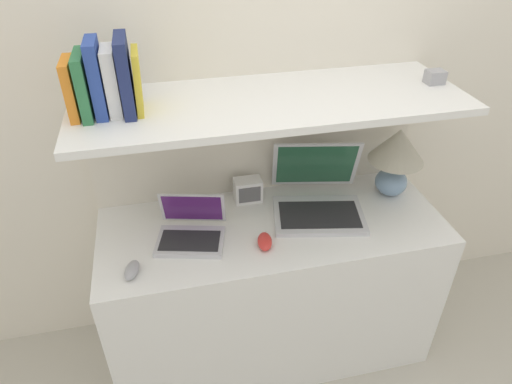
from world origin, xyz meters
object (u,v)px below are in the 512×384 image
at_px(second_mouse, 132,270).
at_px(book_white, 112,81).
at_px(book_blue, 97,78).
at_px(computer_mouse, 265,241).
at_px(book_yellow, 138,81).
at_px(laptop_large, 318,197).
at_px(book_green, 84,85).
at_px(book_orange, 71,89).
at_px(book_navy, 125,76).
at_px(router_box, 248,190).
at_px(shelf_gadget, 435,77).
at_px(laptop_small, 191,231).
at_px(table_lamp, 397,154).

height_order(second_mouse, book_white, book_white).
bearing_deg(book_blue, computer_mouse, -19.43).
relative_size(second_mouse, book_blue, 0.44).
bearing_deg(book_yellow, computer_mouse, -24.96).
height_order(laptop_large, book_green, book_green).
height_order(book_orange, book_navy, book_navy).
xyz_separation_m(router_box, shelf_gadget, (0.71, -0.13, 0.50)).
bearing_deg(book_blue, book_green, 180.00).
distance_m(router_box, book_yellow, 0.71).
bearing_deg(book_navy, laptop_small, -26.61).
bearing_deg(shelf_gadget, second_mouse, -169.35).
relative_size(table_lamp, laptop_small, 1.05).
distance_m(laptop_large, shelf_gadget, 0.66).
distance_m(laptop_large, second_mouse, 0.82).
distance_m(computer_mouse, book_orange, 0.88).
bearing_deg(book_navy, book_green, 180.00).
distance_m(table_lamp, book_blue, 1.24).
xyz_separation_m(laptop_small, book_white, (-0.20, 0.08, 0.60)).
height_order(table_lamp, book_yellow, book_yellow).
relative_size(second_mouse, book_green, 0.53).
bearing_deg(laptop_large, book_green, -179.97).
distance_m(book_green, book_navy, 0.14).
xyz_separation_m(router_box, book_navy, (-0.43, -0.13, 0.60)).
bearing_deg(shelf_gadget, table_lamp, 152.76).
bearing_deg(computer_mouse, router_box, 89.97).
bearing_deg(shelf_gadget, computer_mouse, -165.57).
relative_size(second_mouse, shelf_gadget, 1.60).
distance_m(second_mouse, book_green, 0.66).
xyz_separation_m(laptop_small, book_blue, (-0.25, 0.08, 0.62)).
relative_size(computer_mouse, book_green, 0.54).
height_order(book_orange, shelf_gadget, book_orange).
height_order(router_box, book_yellow, book_yellow).
xyz_separation_m(table_lamp, book_yellow, (-1.03, -0.04, 0.43)).
xyz_separation_m(table_lamp, computer_mouse, (-0.64, -0.22, -0.19)).
bearing_deg(laptop_large, computer_mouse, -146.54).
xyz_separation_m(laptop_small, computer_mouse, (0.27, -0.11, -0.02)).
bearing_deg(second_mouse, laptop_small, 33.11).
height_order(computer_mouse, book_white, book_white).
xyz_separation_m(second_mouse, shelf_gadget, (1.22, 0.23, 0.54)).
xyz_separation_m(table_lamp, book_blue, (-1.16, -0.04, 0.45)).
bearing_deg(book_orange, computer_mouse, -16.88).
bearing_deg(book_navy, second_mouse, -108.44).
height_order(router_box, book_orange, book_orange).
xyz_separation_m(computer_mouse, book_yellow, (-0.39, 0.18, 0.62)).
distance_m(table_lamp, router_box, 0.66).
distance_m(second_mouse, book_white, 0.66).
height_order(laptop_small, second_mouse, laptop_small).
xyz_separation_m(book_green, book_navy, (0.13, 0.00, 0.02)).
bearing_deg(shelf_gadget, router_box, 169.77).
xyz_separation_m(book_yellow, shelf_gadget, (1.11, 0.00, -0.08)).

